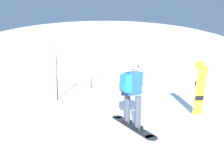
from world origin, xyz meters
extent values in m
plane|color=white|center=(0.00, 0.00, 0.00)|extent=(300.00, 300.00, 0.00)
ellipsoid|color=white|center=(3.19, 28.84, 0.00)|extent=(42.03, 37.83, 11.43)
ellipsoid|color=white|center=(27.88, 45.80, 0.00)|extent=(24.31, 21.88, 7.16)
cube|color=black|center=(0.12, 0.34, 0.01)|extent=(0.79, 1.56, 0.02)
cylinder|color=black|center=(-0.14, 1.08, 0.01)|extent=(0.28, 0.28, 0.02)
cylinder|color=black|center=(0.38, -0.39, 0.01)|extent=(0.28, 0.28, 0.02)
cube|color=black|center=(0.04, 0.57, 0.05)|extent=(0.28, 0.22, 0.06)
cube|color=black|center=(0.20, 0.12, 0.05)|extent=(0.28, 0.22, 0.06)
cylinder|color=#3D424C|center=(0.04, 0.57, 0.43)|extent=(0.15, 0.15, 0.82)
cylinder|color=#3D424C|center=(0.20, 0.12, 0.43)|extent=(0.15, 0.15, 0.82)
cube|color=#1E4C9E|center=(0.12, 0.34, 1.13)|extent=(0.41, 0.33, 0.58)
cylinder|color=#1E4C9E|center=(-0.10, 0.27, 1.13)|extent=(0.15, 0.20, 0.57)
cylinder|color=#1E4C9E|center=(0.34, 0.42, 1.13)|extent=(0.15, 0.20, 0.57)
sphere|color=black|center=(-0.13, 0.30, 0.88)|extent=(0.11, 0.11, 0.11)
sphere|color=black|center=(0.34, 0.47, 0.88)|extent=(0.11, 0.11, 0.11)
cube|color=teal|center=(-0.07, 0.28, 1.15)|extent=(0.26, 0.32, 0.44)
cube|color=teal|center=(-0.16, 0.24, 1.07)|extent=(0.12, 0.21, 0.20)
sphere|color=#9E7051|center=(0.12, 0.34, 1.56)|extent=(0.21, 0.21, 0.21)
sphere|color=silver|center=(0.12, 0.34, 1.59)|extent=(0.25, 0.25, 0.25)
cube|color=navy|center=(0.24, 0.39, 1.56)|extent=(0.09, 0.17, 0.08)
cube|color=yellow|center=(2.29, 0.90, 0.75)|extent=(0.28, 0.24, 1.51)
cylinder|color=yellow|center=(2.29, 1.01, 1.50)|extent=(0.28, 0.06, 0.28)
cube|color=black|center=(2.29, 0.93, 0.97)|extent=(0.25, 0.09, 0.15)
cube|color=black|center=(2.29, 0.93, 0.53)|extent=(0.25, 0.09, 0.15)
cylinder|color=black|center=(-2.06, 3.39, 1.02)|extent=(0.04, 0.04, 2.04)
cylinder|color=orange|center=(-2.06, 3.39, 1.86)|extent=(0.20, 0.20, 0.02)
cone|color=black|center=(-2.06, 3.39, 2.08)|extent=(0.04, 0.04, 0.08)
cylinder|color=black|center=(-0.66, 5.65, 0.85)|extent=(0.04, 0.04, 1.71)
cylinder|color=orange|center=(-0.66, 5.65, 1.53)|extent=(0.20, 0.20, 0.02)
cone|color=black|center=(-0.66, 5.65, 1.75)|extent=(0.04, 0.04, 0.08)
ellipsoid|color=#383333|center=(1.88, 6.37, 0.00)|extent=(0.70, 0.59, 0.49)
camera|label=1|loc=(-1.15, -4.66, 2.03)|focal=33.43mm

